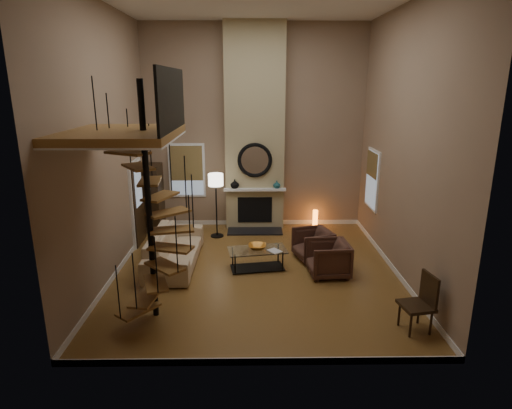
{
  "coord_description": "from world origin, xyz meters",
  "views": [
    {
      "loc": [
        -0.12,
        -8.61,
        3.95
      ],
      "look_at": [
        0.0,
        0.4,
        1.4
      ],
      "focal_mm": 30.13,
      "sensor_mm": 36.0,
      "label": 1
    }
  ],
  "objects_px": {
    "sofa": "(174,248)",
    "floor_lamp": "(216,185)",
    "accent_lamp": "(315,219)",
    "armchair_near": "(316,244)",
    "coffee_table": "(257,257)",
    "armchair_far": "(332,259)",
    "hutch": "(155,197)",
    "side_chair": "(422,301)"
  },
  "relations": [
    {
      "from": "sofa",
      "to": "floor_lamp",
      "type": "bearing_deg",
      "value": -23.37
    },
    {
      "from": "side_chair",
      "to": "armchair_near",
      "type": "bearing_deg",
      "value": 112.97
    },
    {
      "from": "armchair_far",
      "to": "floor_lamp",
      "type": "xyz_separation_m",
      "value": [
        -2.63,
        2.4,
        1.06
      ]
    },
    {
      "from": "coffee_table",
      "to": "side_chair",
      "type": "xyz_separation_m",
      "value": [
        2.65,
        -2.47,
        0.24
      ]
    },
    {
      "from": "floor_lamp",
      "to": "accent_lamp",
      "type": "xyz_separation_m",
      "value": [
        2.73,
        0.71,
        -1.16
      ]
    },
    {
      "from": "armchair_far",
      "to": "side_chair",
      "type": "relative_size",
      "value": 0.84
    },
    {
      "from": "hutch",
      "to": "side_chair",
      "type": "bearing_deg",
      "value": -43.54
    },
    {
      "from": "hutch",
      "to": "armchair_far",
      "type": "bearing_deg",
      "value": -34.43
    },
    {
      "from": "accent_lamp",
      "to": "armchair_near",
      "type": "bearing_deg",
      "value": -98.06
    },
    {
      "from": "coffee_table",
      "to": "accent_lamp",
      "type": "relative_size",
      "value": 2.65
    },
    {
      "from": "hutch",
      "to": "armchair_near",
      "type": "relative_size",
      "value": 2.22
    },
    {
      "from": "sofa",
      "to": "accent_lamp",
      "type": "distance_m",
      "value": 4.36
    },
    {
      "from": "coffee_table",
      "to": "sofa",
      "type": "bearing_deg",
      "value": 171.58
    },
    {
      "from": "sofa",
      "to": "armchair_far",
      "type": "height_order",
      "value": "sofa"
    },
    {
      "from": "armchair_near",
      "to": "side_chair",
      "type": "height_order",
      "value": "side_chair"
    },
    {
      "from": "side_chair",
      "to": "sofa",
      "type": "bearing_deg",
      "value": 148.65
    },
    {
      "from": "sofa",
      "to": "side_chair",
      "type": "xyz_separation_m",
      "value": [
        4.51,
        -2.75,
        0.13
      ]
    },
    {
      "from": "armchair_near",
      "to": "floor_lamp",
      "type": "distance_m",
      "value": 3.05
    },
    {
      "from": "hutch",
      "to": "coffee_table",
      "type": "xyz_separation_m",
      "value": [
        2.78,
        -2.69,
        -0.67
      ]
    },
    {
      "from": "floor_lamp",
      "to": "armchair_far",
      "type": "bearing_deg",
      "value": -42.4
    },
    {
      "from": "hutch",
      "to": "floor_lamp",
      "type": "bearing_deg",
      "value": -18.84
    },
    {
      "from": "coffee_table",
      "to": "floor_lamp",
      "type": "relative_size",
      "value": 0.79
    },
    {
      "from": "sofa",
      "to": "armchair_far",
      "type": "bearing_deg",
      "value": -98.75
    },
    {
      "from": "accent_lamp",
      "to": "floor_lamp",
      "type": "bearing_deg",
      "value": -165.39
    },
    {
      "from": "armchair_far",
      "to": "floor_lamp",
      "type": "distance_m",
      "value": 3.71
    },
    {
      "from": "floor_lamp",
      "to": "accent_lamp",
      "type": "distance_m",
      "value": 3.05
    },
    {
      "from": "coffee_table",
      "to": "hutch",
      "type": "bearing_deg",
      "value": 135.98
    },
    {
      "from": "sofa",
      "to": "accent_lamp",
      "type": "height_order",
      "value": "sofa"
    },
    {
      "from": "armchair_near",
      "to": "accent_lamp",
      "type": "distance_m",
      "value": 2.28
    },
    {
      "from": "coffee_table",
      "to": "floor_lamp",
      "type": "bearing_deg",
      "value": 116.49
    },
    {
      "from": "armchair_near",
      "to": "coffee_table",
      "type": "relative_size",
      "value": 0.59
    },
    {
      "from": "accent_lamp",
      "to": "side_chair",
      "type": "relative_size",
      "value": 0.5
    },
    {
      "from": "sofa",
      "to": "accent_lamp",
      "type": "relative_size",
      "value": 4.93
    },
    {
      "from": "armchair_far",
      "to": "accent_lamp",
      "type": "height_order",
      "value": "armchair_far"
    },
    {
      "from": "armchair_near",
      "to": "floor_lamp",
      "type": "relative_size",
      "value": 0.47
    },
    {
      "from": "armchair_near",
      "to": "armchair_far",
      "type": "height_order",
      "value": "armchair_far"
    },
    {
      "from": "hutch",
      "to": "sofa",
      "type": "xyz_separation_m",
      "value": [
        0.92,
        -2.41,
        -0.55
      ]
    },
    {
      "from": "armchair_far",
      "to": "accent_lamp",
      "type": "bearing_deg",
      "value": 174.05
    },
    {
      "from": "sofa",
      "to": "hutch",
      "type": "bearing_deg",
      "value": 21.68
    },
    {
      "from": "armchair_near",
      "to": "sofa",
      "type": "bearing_deg",
      "value": -101.88
    },
    {
      "from": "armchair_near",
      "to": "coffee_table",
      "type": "distance_m",
      "value": 1.47
    },
    {
      "from": "floor_lamp",
      "to": "side_chair",
      "type": "xyz_separation_m",
      "value": [
        3.69,
        -4.56,
        -0.89
      ]
    }
  ]
}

